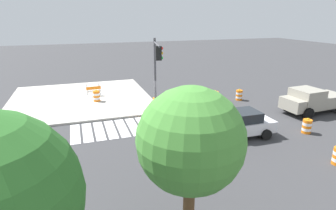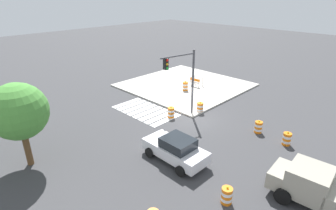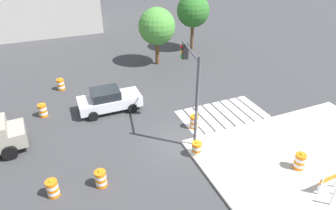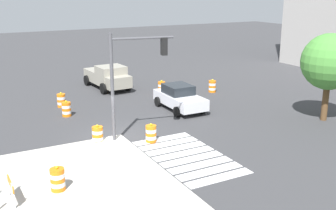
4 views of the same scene
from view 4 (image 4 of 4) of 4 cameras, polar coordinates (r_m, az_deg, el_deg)
name	(u,v)px [view 4 (image 4 of 4)]	position (r m, az deg, el deg)	size (l,w,h in m)	color
ground_plane	(121,137)	(22.16, -6.64, -4.47)	(120.00, 120.00, 0.00)	#38383A
crosswalk_stripes	(188,156)	(19.56, 2.76, -7.20)	(5.85, 3.20, 0.02)	silver
sports_car	(179,97)	(26.78, 1.62, 1.07)	(4.32, 2.19, 1.63)	silver
pickup_truck	(108,77)	(32.70, -8.38, 3.93)	(5.26, 2.60, 1.92)	gray
traffic_barrel_near_corner	(151,134)	(21.17, -2.40, -4.05)	(0.56, 0.56, 1.02)	orange
traffic_barrel_crosswalk_end	(66,109)	(26.19, -14.07, -0.57)	(0.56, 0.56, 1.02)	orange
traffic_barrel_median_near	(212,86)	(31.59, 6.23, 2.62)	(0.56, 0.56, 1.02)	orange
traffic_barrel_median_far	(98,135)	(21.29, -9.85, -4.17)	(0.56, 0.56, 1.02)	orange
traffic_barrel_far_curb	(162,87)	(31.03, -0.90, 2.47)	(0.56, 0.56, 1.02)	orange
traffic_barrel_lane_center	(61,100)	(28.35, -14.74, 0.63)	(0.56, 0.56, 1.02)	orange
traffic_barrel_on_sidewalk	(58,179)	(16.54, -15.23, -10.03)	(0.56, 0.56, 1.02)	orange
construction_barricade	(6,189)	(16.16, -21.78, -10.86)	(1.30, 0.81, 1.00)	silver
traffic_light_pole	(134,67)	(20.59, -4.80, 5.31)	(0.80, 3.24, 5.50)	#4C4C51
street_tree_streetside_near	(330,62)	(25.75, 21.74, 5.62)	(3.33, 3.33, 5.26)	brown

